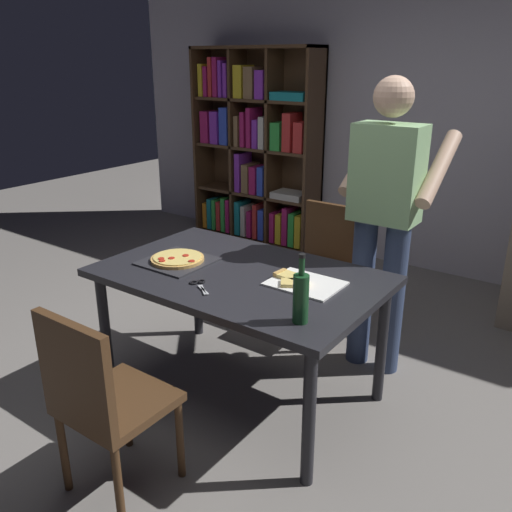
# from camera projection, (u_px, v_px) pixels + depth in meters

# --- Properties ---
(ground_plane) EXTENTS (12.00, 12.00, 0.00)m
(ground_plane) POSITION_uv_depth(u_px,v_px,m) (241.00, 391.00, 3.13)
(ground_plane) COLOR gray
(back_wall) EXTENTS (6.40, 0.10, 2.80)m
(back_wall) POSITION_uv_depth(u_px,v_px,m) (420.00, 112.00, 4.63)
(back_wall) COLOR #BCB7C6
(back_wall) RESTS_ON ground_plane
(dining_table) EXTENTS (1.51, 0.95, 0.75)m
(dining_table) POSITION_uv_depth(u_px,v_px,m) (240.00, 286.00, 2.90)
(dining_table) COLOR #232328
(dining_table) RESTS_ON ground_plane
(chair_near_camera) EXTENTS (0.42, 0.42, 0.90)m
(chair_near_camera) POSITION_uv_depth(u_px,v_px,m) (100.00, 396.00, 2.22)
(chair_near_camera) COLOR #472D19
(chair_near_camera) RESTS_ON ground_plane
(chair_far_side) EXTENTS (0.42, 0.42, 0.90)m
(chair_far_side) POSITION_uv_depth(u_px,v_px,m) (324.00, 262.00, 3.69)
(chair_far_side) COLOR #472D19
(chair_far_side) RESTS_ON ground_plane
(bookshelf) EXTENTS (1.40, 0.35, 1.95)m
(bookshelf) POSITION_uv_depth(u_px,v_px,m) (256.00, 152.00, 5.49)
(bookshelf) COLOR #513823
(bookshelf) RESTS_ON ground_plane
(person_serving_pizza) EXTENTS (0.55, 0.54, 1.75)m
(person_serving_pizza) POSITION_uv_depth(u_px,v_px,m) (385.00, 212.00, 3.09)
(person_serving_pizza) COLOR #38476B
(person_serving_pizza) RESTS_ON ground_plane
(pepperoni_pizza_on_tray) EXTENTS (0.36, 0.36, 0.04)m
(pepperoni_pizza_on_tray) POSITION_uv_depth(u_px,v_px,m) (178.00, 260.00, 3.02)
(pepperoni_pizza_on_tray) COLOR #2D2D33
(pepperoni_pizza_on_tray) RESTS_ON dining_table
(pizza_slices_on_towel) EXTENTS (0.36, 0.28, 0.03)m
(pizza_slices_on_towel) POSITION_uv_depth(u_px,v_px,m) (301.00, 282.00, 2.73)
(pizza_slices_on_towel) COLOR white
(pizza_slices_on_towel) RESTS_ON dining_table
(wine_bottle) EXTENTS (0.07, 0.07, 0.32)m
(wine_bottle) POSITION_uv_depth(u_px,v_px,m) (301.00, 297.00, 2.29)
(wine_bottle) COLOR #194723
(wine_bottle) RESTS_ON dining_table
(kitchen_scissors) EXTENTS (0.19, 0.15, 0.01)m
(kitchen_scissors) POSITION_uv_depth(u_px,v_px,m) (199.00, 285.00, 2.70)
(kitchen_scissors) COLOR silver
(kitchen_scissors) RESTS_ON dining_table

